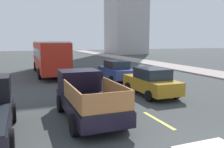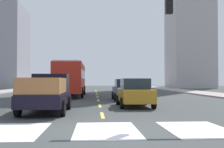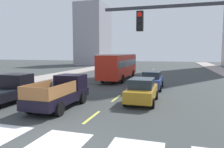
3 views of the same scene
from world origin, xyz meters
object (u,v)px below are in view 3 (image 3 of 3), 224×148
Objects in this scene: pickup_stakebed at (62,92)px; sedan_near_left at (142,91)px; city_bus at (119,65)px; sedan_near_right at (152,80)px; pickup_dark at (4,91)px.

pickup_stakebed reaches higher than sedan_near_left.
city_bus is at bearing 109.34° from sedan_near_left.
pickup_stakebed is at bearing -119.25° from sedan_near_right.
city_bus reaches higher than pickup_dark.
sedan_near_right is (4.93, 8.41, -0.08)m from pickup_stakebed.
pickup_dark is at bearing -107.03° from city_bus.
sedan_near_right is (8.94, 9.04, -0.06)m from pickup_dark.
pickup_dark is 9.41m from sedan_near_left.
sedan_near_right is 5.89m from sedan_near_left.
sedan_near_left is (4.78, -11.84, -1.09)m from city_bus.
pickup_dark reaches higher than sedan_near_left.
pickup_dark is 15.57m from city_bus.
sedan_near_left is at bearing -89.58° from sedan_near_right.
pickup_dark is at bearing -163.07° from sedan_near_left.
sedan_near_right is at bearing 61.80° from pickup_stakebed.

